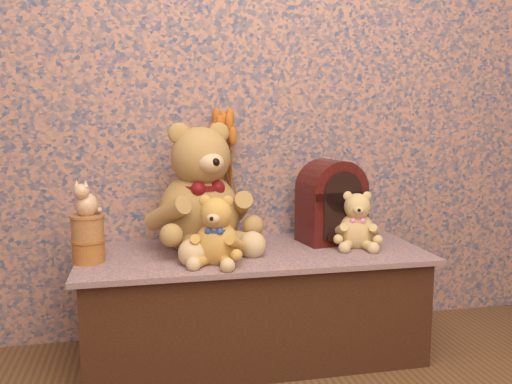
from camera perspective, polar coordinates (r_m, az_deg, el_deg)
display_shelf at (r=2.18m, az=-0.28°, el=-11.69°), size 1.33×0.57×0.43m
teddy_large at (r=2.13m, az=-6.12°, el=1.12°), size 0.56×0.61×0.54m
teddy_medium at (r=1.93m, az=-4.18°, el=-3.68°), size 0.28×0.31×0.26m
teddy_small at (r=2.19m, az=10.64°, el=-2.63°), size 0.25×0.27×0.24m
cathedral_radio at (r=2.26m, az=8.01°, el=-0.95°), size 0.28×0.22×0.35m
ceramic_vase at (r=2.28m, az=-3.26°, el=-2.89°), size 0.11×0.11×0.18m
dried_stalks at (r=2.24m, az=-3.32°, el=4.87°), size 0.30×0.30×0.43m
biscuit_tin_lower at (r=2.04m, az=-17.36°, el=-6.01°), size 0.14×0.14×0.08m
biscuit_tin_upper at (r=2.02m, az=-17.47°, el=-3.63°), size 0.15×0.15×0.09m
cat_figurine at (r=2.00m, az=-17.60°, el=-0.52°), size 0.13×0.14×0.13m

